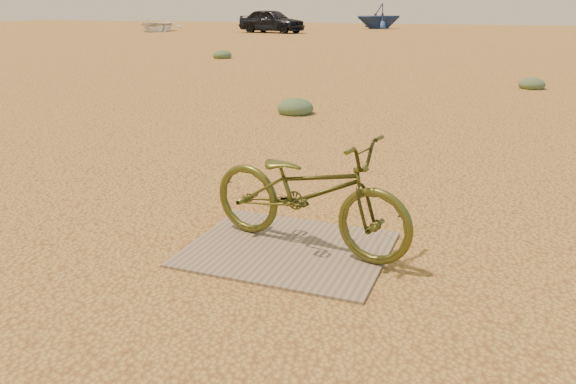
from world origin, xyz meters
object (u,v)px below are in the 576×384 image
(car, at_px, (272,21))
(boat_near_left, at_px, (156,25))
(bicycle, at_px, (308,192))
(plywood_board, at_px, (288,249))
(boat_far_left, at_px, (379,16))

(car, xyz_separation_m, boat_near_left, (-9.17, -0.75, -0.34))
(bicycle, relative_size, boat_near_left, 0.37)
(car, relative_size, boat_near_left, 1.05)
(boat_near_left, bearing_deg, bicycle, -69.51)
(plywood_board, bearing_deg, bicycle, 33.68)
(plywood_board, distance_m, bicycle, 0.48)
(boat_near_left, bearing_deg, boat_far_left, 22.90)
(boat_far_left, bearing_deg, car, -66.20)
(bicycle, height_order, car, car)
(car, height_order, boat_far_left, boat_far_left)
(bicycle, xyz_separation_m, car, (-14.83, 34.53, 0.36))
(bicycle, height_order, boat_far_left, boat_far_left)
(plywood_board, height_order, boat_near_left, boat_near_left)
(plywood_board, xyz_separation_m, car, (-14.71, 34.62, 0.81))
(plywood_board, distance_m, boat_near_left, 41.44)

